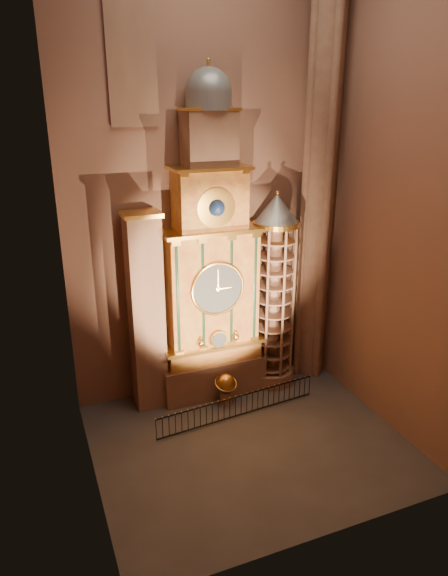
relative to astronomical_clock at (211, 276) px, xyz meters
name	(u,v)px	position (x,y,z in m)	size (l,w,h in m)	color
floor	(249,442)	(0.00, -4.96, -6.68)	(14.00, 14.00, 0.00)	#383330
wall_back	(202,187)	(0.00, 1.04, 4.32)	(22.00, 22.00, 0.00)	#8B5A4B
wall_left	(70,225)	(-7.00, -4.96, 4.32)	(22.00, 22.00, 0.00)	#8B5A4B
wall_right	(398,197)	(7.00, -4.96, 4.32)	(22.00, 22.00, 0.00)	#8B5A4B
astronomical_clock	(211,276)	(0.00, 0.00, 0.00)	(5.60, 2.41, 16.70)	#8C634C
portrait_tower	(146,313)	(-3.40, 0.02, -1.53)	(1.80, 1.60, 10.20)	#8C634C
stair_turret	(274,294)	(3.50, -0.26, -1.41)	(2.50, 2.50, 10.80)	#8C634C
gothic_pier	(319,183)	(6.10, 0.04, 4.32)	(2.04, 2.04, 22.00)	#8C634C
stained_glass_window	(132,64)	(-3.20, 0.95, 9.82)	(2.20, 0.14, 5.20)	navy
celestial_globe	(226,386)	(0.23, -1.50, -5.65)	(1.25, 1.19, 1.71)	#8C634C
iron_railing	(238,406)	(0.35, -2.88, -6.05)	(8.68, 0.86, 1.15)	black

